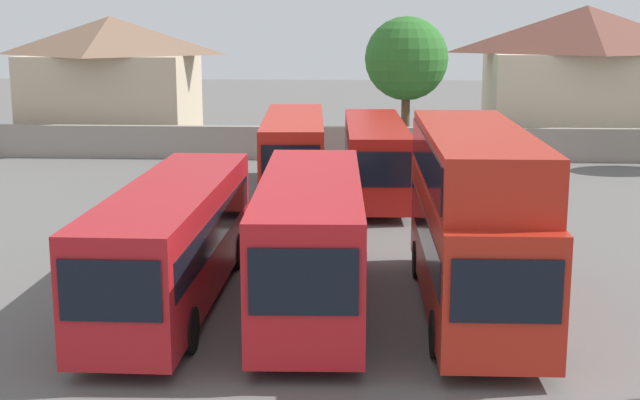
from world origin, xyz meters
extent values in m
plane|color=#605E5B|center=(0.00, 18.00, 0.00)|extent=(140.00, 140.00, 0.00)
cube|color=gray|center=(0.00, 25.45, 0.90)|extent=(56.00, 0.50, 1.80)
cube|color=#AF181E|center=(-3.81, 0.35, 1.82)|extent=(2.55, 11.45, 2.92)
cube|color=black|center=(-3.86, -5.39, 2.17)|extent=(2.15, 0.10, 1.32)
cube|color=black|center=(-3.81, 0.35, 2.17)|extent=(2.58, 10.54, 0.92)
cylinder|color=black|center=(-2.72, -3.21, 0.55)|extent=(0.31, 1.10, 1.10)
cylinder|color=black|center=(-4.97, -3.19, 0.55)|extent=(0.31, 1.10, 1.10)
cylinder|color=black|center=(-2.65, 3.88, 0.55)|extent=(0.31, 1.10, 1.10)
cylinder|color=black|center=(-4.90, 3.90, 0.55)|extent=(0.31, 1.10, 1.10)
cube|color=red|center=(-0.09, 0.08, 1.95)|extent=(2.96, 10.38, 3.18)
cube|color=black|center=(0.09, -5.09, 2.33)|extent=(2.28, 0.16, 1.43)
cube|color=black|center=(-0.09, 0.08, 2.33)|extent=(2.97, 9.56, 1.00)
cylinder|color=black|center=(1.21, -3.07, 0.55)|extent=(0.34, 1.11, 1.10)
cylinder|color=black|center=(-1.17, -3.15, 0.55)|extent=(0.34, 1.11, 1.10)
cylinder|color=black|center=(0.99, 3.31, 0.55)|extent=(0.34, 1.11, 1.10)
cylinder|color=black|center=(-1.40, 3.22, 0.55)|extent=(0.34, 1.11, 1.10)
cube|color=#B32315|center=(4.16, 0.04, 1.85)|extent=(2.72, 10.32, 2.99)
cube|color=black|center=(4.23, -5.12, 2.21)|extent=(2.27, 0.11, 1.35)
cube|color=black|center=(4.16, 0.04, 2.21)|extent=(2.74, 9.50, 0.94)
cube|color=#B32315|center=(4.16, 0.30, 4.09)|extent=(2.66, 9.81, 1.49)
cube|color=black|center=(4.16, 0.30, 4.09)|extent=(2.74, 9.29, 1.04)
cylinder|color=black|center=(5.39, -3.13, 0.55)|extent=(0.31, 1.10, 1.10)
cylinder|color=black|center=(3.02, -3.16, 0.55)|extent=(0.31, 1.10, 1.10)
cylinder|color=black|center=(5.31, 3.25, 0.55)|extent=(0.31, 1.10, 1.10)
cylinder|color=black|center=(2.94, 3.22, 0.55)|extent=(0.31, 1.10, 1.10)
cube|color=red|center=(-1.84, 15.79, 1.90)|extent=(3.19, 11.04, 3.08)
cube|color=black|center=(-1.50, 10.33, 2.27)|extent=(2.22, 0.22, 1.39)
cube|color=black|center=(-1.84, 15.79, 2.27)|extent=(3.18, 10.17, 0.97)
cylinder|color=black|center=(-0.47, 12.49, 0.55)|extent=(0.37, 1.12, 1.10)
cylinder|color=black|center=(-2.79, 12.35, 0.55)|extent=(0.37, 1.12, 1.10)
cylinder|color=black|center=(-0.89, 19.24, 0.55)|extent=(0.37, 1.12, 1.10)
cylinder|color=black|center=(-3.21, 19.09, 0.55)|extent=(0.37, 1.12, 1.10)
cube|color=#AE1A16|center=(1.72, 15.16, 1.81)|extent=(2.85, 11.07, 2.91)
cube|color=black|center=(1.94, 9.65, 2.16)|extent=(2.13, 0.16, 1.31)
cube|color=black|center=(1.72, 15.16, 2.16)|extent=(2.86, 10.19, 0.92)
cylinder|color=black|center=(2.97, 11.80, 0.55)|extent=(0.34, 1.11, 1.10)
cylinder|color=black|center=(0.74, 11.71, 0.55)|extent=(0.34, 1.11, 1.10)
cylinder|color=black|center=(2.70, 18.60, 0.55)|extent=(0.34, 1.11, 1.10)
cylinder|color=black|center=(0.47, 18.52, 0.55)|extent=(0.34, 1.11, 1.10)
cube|color=#C6B293|center=(-14.10, 30.68, 2.73)|extent=(9.51, 7.67, 5.46)
pyramid|color=brown|center=(-14.10, 30.68, 6.59)|extent=(9.99, 8.06, 2.26)
cube|color=beige|center=(14.06, 30.73, 2.80)|extent=(10.98, 6.57, 5.60)
pyramid|color=brown|center=(14.06, 30.73, 6.97)|extent=(11.53, 6.90, 2.73)
cylinder|color=brown|center=(3.53, 27.95, 1.87)|extent=(0.49, 0.49, 3.74)
sphere|color=#2D6B28|center=(3.53, 27.95, 5.38)|extent=(4.69, 4.69, 4.69)
camera|label=1|loc=(1.37, -22.50, 7.67)|focal=49.69mm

